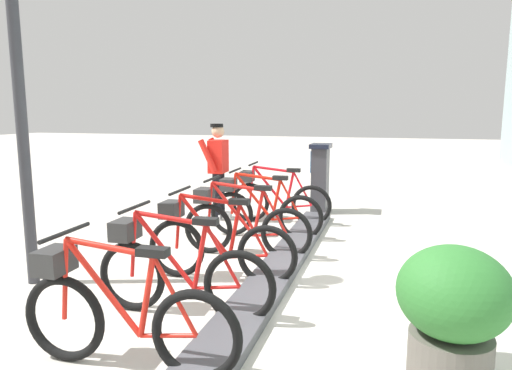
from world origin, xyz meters
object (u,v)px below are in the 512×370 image
object	(u,v)px
payment_kiosk	(320,177)
bike_docked_0	(276,198)
lamp_post	(13,17)
planter_bush	(453,308)
bike_docked_1	(261,209)
bike_docked_4	(176,271)
bike_docked_2	(241,224)
bike_docked_5	(118,313)
bike_docked_3	(214,243)
worker_near_rack	(218,167)

from	to	relation	value
payment_kiosk	bike_docked_0	distance (m)	1.25
lamp_post	planter_bush	bearing A→B (deg)	170.24
bike_docked_0	bike_docked_1	bearing A→B (deg)	90.00
bike_docked_4	planter_bush	bearing A→B (deg)	169.69
payment_kiosk	bike_docked_2	bearing A→B (deg)	79.04
bike_docked_0	lamp_post	distance (m)	4.57
payment_kiosk	lamp_post	size ratio (longest dim) A/B	0.30
bike_docked_5	planter_bush	xyz separation A→B (m)	(-2.28, -0.52, 0.11)
bike_docked_0	bike_docked_5	bearing A→B (deg)	90.00
bike_docked_0	bike_docked_1	world-z (taller)	same
bike_docked_5	planter_bush	world-z (taller)	bike_docked_5
bike_docked_2	bike_docked_3	size ratio (longest dim) A/B	1.00
payment_kiosk	worker_near_rack	distance (m)	1.95
lamp_post	payment_kiosk	bearing A→B (deg)	-118.56
bike_docked_3	planter_bush	distance (m)	2.65
worker_near_rack	bike_docked_1	bearing A→B (deg)	137.38
worker_near_rack	bike_docked_3	bearing A→B (deg)	110.37
bike_docked_2	bike_docked_5	distance (m)	2.79
bike_docked_0	bike_docked_1	size ratio (longest dim) A/B	1.00
payment_kiosk	bike_docked_5	xyz separation A→B (m)	(0.57, 5.74, -0.24)
bike_docked_0	bike_docked_2	size ratio (longest dim) A/B	1.00
bike_docked_5	lamp_post	world-z (taller)	lamp_post
bike_docked_1	worker_near_rack	size ratio (longest dim) A/B	1.04
bike_docked_4	lamp_post	distance (m)	3.04
bike_docked_0	bike_docked_4	size ratio (longest dim) A/B	1.00
bike_docked_1	bike_docked_4	size ratio (longest dim) A/B	1.00
payment_kiosk	worker_near_rack	xyz separation A→B (m)	(1.62, 1.06, 0.24)
payment_kiosk	bike_docked_3	xyz separation A→B (m)	(0.57, 3.88, -0.24)
bike_docked_0	planter_bush	size ratio (longest dim) A/B	1.77
payment_kiosk	bike_docked_1	distance (m)	2.11
worker_near_rack	lamp_post	xyz separation A→B (m)	(0.83, 3.46, 1.89)
worker_near_rack	planter_bush	bearing A→B (deg)	128.58
bike_docked_3	bike_docked_1	bearing A→B (deg)	-90.00
bike_docked_0	bike_docked_4	xyz separation A→B (m)	(0.00, 3.72, 0.00)
bike_docked_5	worker_near_rack	size ratio (longest dim) A/B	1.04
bike_docked_3	worker_near_rack	size ratio (longest dim) A/B	1.04
bike_docked_0	planter_bush	bearing A→B (deg)	118.84
lamp_post	worker_near_rack	bearing A→B (deg)	-103.56
bike_docked_4	bike_docked_3	bearing A→B (deg)	-90.00
bike_docked_4	bike_docked_5	bearing A→B (deg)	90.00
bike_docked_4	worker_near_rack	world-z (taller)	worker_near_rack
planter_bush	lamp_post	bearing A→B (deg)	-9.76
bike_docked_1	bike_docked_4	bearing A→B (deg)	90.00
payment_kiosk	lamp_post	world-z (taller)	lamp_post
payment_kiosk	bike_docked_1	xyz separation A→B (m)	(0.57, 2.02, -0.24)
bike_docked_1	bike_docked_5	xyz separation A→B (m)	(0.00, 3.72, 0.00)
bike_docked_5	planter_bush	size ratio (longest dim) A/B	1.77
bike_docked_3	bike_docked_4	xyz separation A→B (m)	(0.00, 0.93, 0.00)
worker_near_rack	lamp_post	world-z (taller)	lamp_post
bike_docked_0	bike_docked_4	world-z (taller)	same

